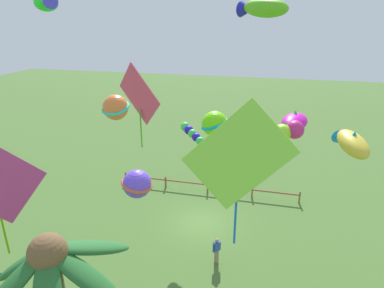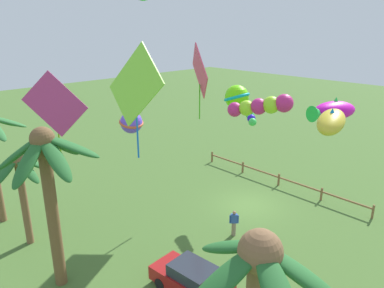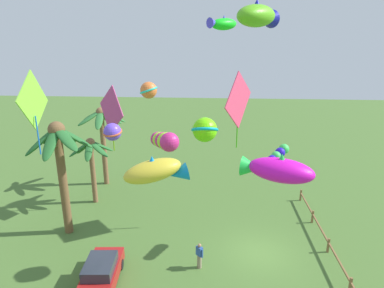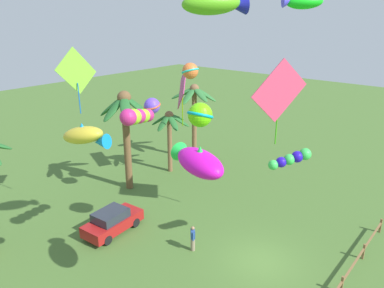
{
  "view_description": "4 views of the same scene",
  "coord_description": "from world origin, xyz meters",
  "px_view_note": "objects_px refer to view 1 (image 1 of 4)",
  "views": [
    {
      "loc": [
        -3.91,
        18.88,
        13.1
      ],
      "look_at": [
        -0.38,
        4.32,
        7.38
      ],
      "focal_mm": 31.16,
      "sensor_mm": 36.0,
      "label": 1
    },
    {
      "loc": [
        -13.33,
        18.37,
        11.87
      ],
      "look_at": [
        0.21,
        5.26,
        5.62
      ],
      "focal_mm": 33.9,
      "sensor_mm": 36.0,
      "label": 2
    },
    {
      "loc": [
        -17.58,
        2.87,
        12.44
      ],
      "look_at": [
        0.68,
        4.23,
        6.78
      ],
      "focal_mm": 30.51,
      "sensor_mm": 36.0,
      "label": 3
    },
    {
      "loc": [
        -15.74,
        -8.13,
        13.16
      ],
      "look_at": [
        -1.41,
        3.88,
        6.51
      ],
      "focal_mm": 34.58,
      "sensor_mm": 36.0,
      "label": 4
    }
  ],
  "objects_px": {
    "kite_fish_4": "(351,143)",
    "kite_fish_0": "(294,123)",
    "spectator_0": "(217,250)",
    "kite_tube_8": "(191,133)",
    "kite_fish_9": "(46,2)",
    "kite_diamond_7": "(239,158)",
    "kite_tube_1": "(273,135)",
    "kite_diamond_2": "(139,96)",
    "kite_fish_3": "(263,8)",
    "kite_ball_5": "(137,184)",
    "kite_ball_11": "(215,124)",
    "kite_ball_10": "(116,107)"
  },
  "relations": [
    {
      "from": "kite_tube_1",
      "to": "kite_fish_3",
      "type": "bearing_deg",
      "value": -75.97
    },
    {
      "from": "kite_diamond_2",
      "to": "kite_ball_10",
      "type": "relative_size",
      "value": 4.09
    },
    {
      "from": "kite_ball_5",
      "to": "kite_tube_8",
      "type": "xyz_separation_m",
      "value": [
        0.34,
        -9.71,
        -1.31
      ]
    },
    {
      "from": "kite_tube_1",
      "to": "kite_fish_9",
      "type": "relative_size",
      "value": 1.09
    },
    {
      "from": "spectator_0",
      "to": "kite_fish_9",
      "type": "distance_m",
      "value": 16.1
    },
    {
      "from": "kite_fish_4",
      "to": "kite_ball_11",
      "type": "bearing_deg",
      "value": -13.69
    },
    {
      "from": "kite_fish_3",
      "to": "kite_fish_4",
      "type": "distance_m",
      "value": 7.62
    },
    {
      "from": "kite_tube_1",
      "to": "kite_fish_9",
      "type": "bearing_deg",
      "value": -12.19
    },
    {
      "from": "kite_fish_3",
      "to": "kite_tube_1",
      "type": "bearing_deg",
      "value": 104.03
    },
    {
      "from": "kite_fish_0",
      "to": "kite_ball_5",
      "type": "relative_size",
      "value": 2.32
    },
    {
      "from": "kite_tube_1",
      "to": "kite_ball_10",
      "type": "height_order",
      "value": "kite_ball_10"
    },
    {
      "from": "kite_diamond_7",
      "to": "kite_ball_10",
      "type": "distance_m",
      "value": 6.88
    },
    {
      "from": "kite_fish_4",
      "to": "kite_fish_0",
      "type": "bearing_deg",
      "value": -65.46
    },
    {
      "from": "kite_fish_3",
      "to": "kite_tube_8",
      "type": "relative_size",
      "value": 1.57
    },
    {
      "from": "kite_diamond_2",
      "to": "kite_fish_3",
      "type": "bearing_deg",
      "value": -178.16
    },
    {
      "from": "kite_fish_3",
      "to": "kite_diamond_7",
      "type": "distance_m",
      "value": 10.7
    },
    {
      "from": "kite_fish_9",
      "to": "kite_fish_4",
      "type": "bearing_deg",
      "value": 171.16
    },
    {
      "from": "spectator_0",
      "to": "kite_ball_5",
      "type": "xyz_separation_m",
      "value": [
        2.19,
        5.29,
        6.64
      ]
    },
    {
      "from": "spectator_0",
      "to": "kite_fish_4",
      "type": "distance_m",
      "value": 9.41
    },
    {
      "from": "kite_ball_10",
      "to": "kite_ball_11",
      "type": "height_order",
      "value": "kite_ball_10"
    },
    {
      "from": "kite_tube_8",
      "to": "kite_ball_10",
      "type": "distance_m",
      "value": 8.65
    },
    {
      "from": "kite_fish_0",
      "to": "kite_ball_10",
      "type": "xyz_separation_m",
      "value": [
        7.35,
        6.59,
        2.09
      ]
    },
    {
      "from": "kite_fish_3",
      "to": "kite_tube_8",
      "type": "distance_m",
      "value": 8.64
    },
    {
      "from": "kite_tube_1",
      "to": "kite_diamond_7",
      "type": "relative_size",
      "value": 0.69
    },
    {
      "from": "kite_fish_4",
      "to": "spectator_0",
      "type": "bearing_deg",
      "value": -12.41
    },
    {
      "from": "spectator_0",
      "to": "kite_tube_1",
      "type": "relative_size",
      "value": 0.57
    },
    {
      "from": "kite_ball_5",
      "to": "kite_fish_9",
      "type": "height_order",
      "value": "kite_fish_9"
    },
    {
      "from": "kite_ball_5",
      "to": "kite_tube_1",
      "type": "bearing_deg",
      "value": -140.7
    },
    {
      "from": "kite_tube_8",
      "to": "kite_ball_11",
      "type": "xyz_separation_m",
      "value": [
        -2.21,
        4.21,
        2.04
      ]
    },
    {
      "from": "kite_ball_10",
      "to": "kite_fish_9",
      "type": "bearing_deg",
      "value": -38.18
    },
    {
      "from": "kite_tube_1",
      "to": "kite_fish_3",
      "type": "relative_size",
      "value": 0.97
    },
    {
      "from": "kite_ball_5",
      "to": "kite_diamond_7",
      "type": "bearing_deg",
      "value": 148.24
    },
    {
      "from": "kite_ball_5",
      "to": "kite_diamond_2",
      "type": "bearing_deg",
      "value": -69.0
    },
    {
      "from": "spectator_0",
      "to": "kite_fish_3",
      "type": "height_order",
      "value": "kite_fish_3"
    },
    {
      "from": "kite_tube_1",
      "to": "kite_diamond_2",
      "type": "distance_m",
      "value": 8.39
    },
    {
      "from": "kite_diamond_2",
      "to": "kite_tube_8",
      "type": "distance_m",
      "value": 4.36
    },
    {
      "from": "kite_ball_10",
      "to": "kite_tube_1",
      "type": "bearing_deg",
      "value": -163.15
    },
    {
      "from": "kite_fish_9",
      "to": "kite_diamond_7",
      "type": "bearing_deg",
      "value": 141.65
    },
    {
      "from": "kite_diamond_2",
      "to": "kite_fish_4",
      "type": "bearing_deg",
      "value": 162.22
    },
    {
      "from": "kite_fish_0",
      "to": "kite_tube_8",
      "type": "distance_m",
      "value": 6.41
    },
    {
      "from": "spectator_0",
      "to": "kite_ball_11",
      "type": "distance_m",
      "value": 7.38
    },
    {
      "from": "kite_diamond_7",
      "to": "kite_ball_11",
      "type": "distance_m",
      "value": 8.27
    },
    {
      "from": "kite_tube_8",
      "to": "kite_ball_10",
      "type": "xyz_separation_m",
      "value": [
        1.23,
        7.78,
        3.57
      ]
    },
    {
      "from": "kite_fish_4",
      "to": "kite_fish_9",
      "type": "height_order",
      "value": "kite_fish_9"
    },
    {
      "from": "kite_fish_0",
      "to": "kite_ball_11",
      "type": "distance_m",
      "value": 4.98
    },
    {
      "from": "kite_tube_8",
      "to": "kite_ball_10",
      "type": "bearing_deg",
      "value": 81.01
    },
    {
      "from": "spectator_0",
      "to": "kite_ball_10",
      "type": "height_order",
      "value": "kite_ball_10"
    },
    {
      "from": "kite_fish_3",
      "to": "kite_diamond_7",
      "type": "height_order",
      "value": "kite_fish_3"
    },
    {
      "from": "kite_fish_9",
      "to": "kite_fish_3",
      "type": "bearing_deg",
      "value": -173.24
    },
    {
      "from": "spectator_0",
      "to": "kite_tube_8",
      "type": "distance_m",
      "value": 7.37
    }
  ]
}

